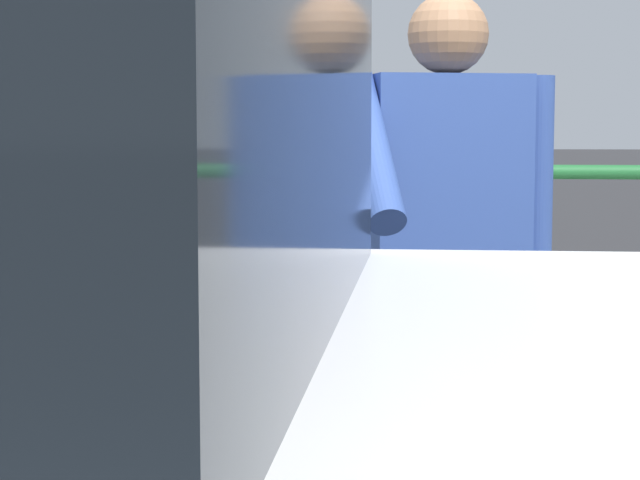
% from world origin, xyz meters
% --- Properties ---
extents(parking_meter, '(0.18, 0.19, 1.54)m').
position_xyz_m(parking_meter, '(-0.06, 0.37, 1.28)').
color(parking_meter, slate).
rests_on(parking_meter, sidewalk_curb).
extents(pedestrian_at_meter, '(0.58, 0.65, 1.59)m').
position_xyz_m(pedestrian_at_meter, '(0.56, 0.45, 1.05)').
color(pedestrian_at_meter, '#1E233F').
rests_on(pedestrian_at_meter, sidewalk_curb).
extents(background_railing, '(24.06, 0.06, 1.09)m').
position_xyz_m(background_railing, '(0.00, 2.20, 0.94)').
color(background_railing, '#1E602D').
rests_on(background_railing, sidewalk_curb).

